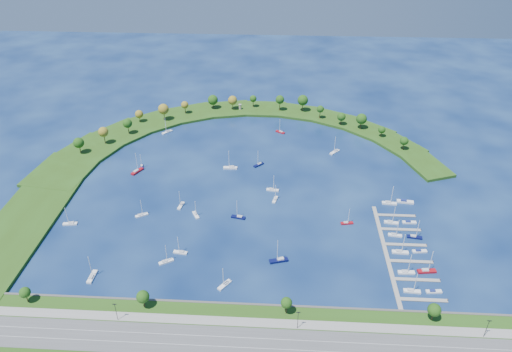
# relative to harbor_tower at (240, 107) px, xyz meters

# --- Properties ---
(ground) EXTENTS (700.00, 700.00, 0.00)m
(ground) POSITION_rel_harbor_tower_xyz_m (14.78, -114.19, -4.34)
(ground) COLOR #071742
(ground) RESTS_ON ground
(south_shoreline) EXTENTS (420.00, 43.10, 11.60)m
(south_shoreline) POSITION_rel_harbor_tower_xyz_m (14.81, -237.07, -3.34)
(south_shoreline) COLOR #284713
(south_shoreline) RESTS_ON ground
(breakwater) EXTENTS (286.74, 247.64, 2.00)m
(breakwater) POSITION_rel_harbor_tower_xyz_m (-31.54, -65.47, -3.35)
(breakwater) COLOR #284713
(breakwater) RESTS_ON ground
(breakwater_trees) EXTENTS (238.61, 94.62, 14.44)m
(breakwater_trees) POSITION_rel_harbor_tower_xyz_m (-1.14, -25.55, 6.23)
(breakwater_trees) COLOR #382314
(breakwater_trees) RESTS_ON breakwater
(harbor_tower) EXTENTS (2.60, 2.60, 4.56)m
(harbor_tower) POSITION_rel_harbor_tower_xyz_m (0.00, 0.00, 0.00)
(harbor_tower) COLOR gray
(harbor_tower) RESTS_ON breakwater
(dock_system) EXTENTS (24.28, 82.00, 1.60)m
(dock_system) POSITION_rel_harbor_tower_xyz_m (100.08, -175.19, -3.98)
(dock_system) COLOR gray
(dock_system) RESTS_ON ground
(moored_boat_0) EXTENTS (5.32, 7.56, 10.94)m
(moored_boat_0) POSITION_rel_harbor_tower_xyz_m (-13.62, -148.80, -3.46)
(moored_boat_0) COLOR white
(moored_boat_0) RESTS_ON ground
(moored_boat_1) EXTENTS (7.78, 5.92, 11.45)m
(moored_boat_1) POSITION_rel_harbor_tower_xyz_m (-22.39, -189.43, -3.45)
(moored_boat_1) COLOR white
(moored_boat_1) RESTS_ON ground
(moored_boat_2) EXTENTS (7.68, 3.09, 10.98)m
(moored_boat_2) POSITION_rel_harbor_tower_xyz_m (-16.34, -181.88, -3.46)
(moored_boat_2) COLOR white
(moored_boat_2) RESTS_ON ground
(moored_boat_3) EXTENTS (7.56, 5.74, 11.12)m
(moored_boat_3) POSITION_rel_harbor_tower_xyz_m (-45.54, -150.79, -3.45)
(moored_boat_3) COLOR white
(moored_boat_3) RESTS_ON ground
(moored_boat_4) EXTENTS (10.17, 5.29, 14.40)m
(moored_boat_4) POSITION_rel_harbor_tower_xyz_m (36.02, -185.23, -3.35)
(moored_boat_4) COLOR #090D3D
(moored_boat_4) RESTS_ON ground
(moored_boat_5) EXTENTS (7.18, 9.85, 14.36)m
(moored_boat_5) POSITION_rel_harbor_tower_xyz_m (-61.44, -102.64, -3.35)
(moored_boat_5) COLOR maroon
(moored_boat_5) RESTS_ON ground
(moored_boat_6) EXTENTS (2.84, 9.02, 13.13)m
(moored_boat_6) POSITION_rel_harbor_tower_xyz_m (-56.83, -202.44, -3.40)
(moored_boat_6) COLOR white
(moored_boat_6) RESTS_ON ground
(moored_boat_7) EXTENTS (3.68, 7.49, 10.61)m
(moored_boat_7) POSITION_rel_harbor_tower_xyz_m (32.81, -130.27, -3.47)
(moored_boat_7) COLOR white
(moored_boat_7) RESTS_ON ground
(moored_boat_8) EXTENTS (8.22, 3.29, 11.75)m
(moored_boat_8) POSITION_rel_harbor_tower_xyz_m (-84.47, -161.18, -3.44)
(moored_boat_8) COLOR white
(moored_boat_8) RESTS_ON ground
(moored_boat_9) EXTENTS (3.54, 7.85, 11.14)m
(moored_boat_9) POSITION_rel_harbor_tower_xyz_m (-24.14, -139.95, -3.45)
(moored_boat_9) COLOR white
(moored_boat_9) RESTS_ON ground
(moored_boat_10) EXTENTS (7.38, 3.10, 10.52)m
(moored_boat_10) POSITION_rel_harbor_tower_xyz_m (74.72, -151.47, -3.47)
(moored_boat_10) COLOR maroon
(moored_boat_10) RESTS_ON ground
(moored_boat_11) EXTENTS (7.92, 8.40, 13.28)m
(moored_boat_11) POSITION_rel_harbor_tower_xyz_m (74.85, -67.91, -3.39)
(moored_boat_11) COLOR white
(moored_boat_11) RESTS_ON ground
(moored_boat_12) EXTENTS (9.50, 2.82, 13.90)m
(moored_boat_12) POSITION_rel_harbor_tower_xyz_m (1.35, -94.21, -3.37)
(moored_boat_12) COLOR white
(moored_boat_12) RESTS_ON ground
(moored_boat_13) EXTENTS (8.66, 3.98, 12.29)m
(moored_boat_13) POSITION_rel_harbor_tower_xyz_m (11.76, -149.54, -3.42)
(moored_boat_13) COLOR #090D3D
(moored_boat_13) RESTS_ON ground
(moored_boat_14) EXTENTS (4.44, 7.46, 10.60)m
(moored_boat_14) POSITION_rel_harbor_tower_xyz_m (-59.86, -96.31, -3.47)
(moored_boat_14) COLOR #090D3D
(moored_boat_14) RESTS_ON ground
(moored_boat_15) EXTENTS (8.05, 3.22, 11.51)m
(moored_boat_15) POSITION_rel_harbor_tower_xyz_m (30.92, -119.64, -3.44)
(moored_boat_15) COLOR white
(moored_boat_15) RESTS_ON ground
(moored_boat_16) EXTENTS (7.64, 5.75, 11.21)m
(moored_boat_16) POSITION_rel_harbor_tower_xyz_m (34.91, -38.05, -3.45)
(moored_boat_16) COLOR maroon
(moored_boat_16) RESTS_ON ground
(moored_boat_17) EXTENTS (7.69, 8.08, 12.82)m
(moored_boat_17) POSITION_rel_harbor_tower_xyz_m (-53.79, -43.34, -3.41)
(moored_boat_17) COLOR white
(moored_boat_17) RESTS_ON ground
(moored_boat_18) EXTENTS (7.39, 7.27, 11.91)m
(moored_boat_18) POSITION_rel_harbor_tower_xyz_m (20.54, -88.98, -3.43)
(moored_boat_18) COLOR #090D3D
(moored_boat_18) RESTS_ON ground
(moored_boat_19) EXTENTS (6.63, 7.91, 11.96)m
(moored_boat_19) POSITION_rel_harbor_tower_xyz_m (9.84, -204.12, -3.43)
(moored_boat_19) COLOR white
(moored_boat_19) RESTS_ON ground
(docked_boat_0) EXTENTS (8.22, 2.88, 11.86)m
(docked_boat_0) POSITION_rel_harbor_tower_xyz_m (100.30, -203.10, -3.43)
(docked_boat_0) COLOR white
(docked_boat_0) RESTS_ON ground
(docked_boat_1) EXTENTS (7.71, 2.75, 1.54)m
(docked_boat_1) POSITION_rel_harbor_tower_xyz_m (110.77, -202.72, -3.77)
(docked_boat_1) COLOR white
(docked_boat_1) RESTS_ON ground
(docked_boat_2) EXTENTS (8.41, 2.56, 12.27)m
(docked_boat_2) POSITION_rel_harbor_tower_xyz_m (100.30, -190.35, -3.42)
(docked_boat_2) COLOR white
(docked_boat_2) RESTS_ON ground
(docked_boat_3) EXTENTS (9.69, 3.78, 13.87)m
(docked_boat_3) POSITION_rel_harbor_tower_xyz_m (110.78, -188.89, -3.37)
(docked_boat_3) COLOR maroon
(docked_boat_3) RESTS_ON ground
(docked_boat_4) EXTENTS (8.77, 2.88, 12.71)m
(docked_boat_4) POSITION_rel_harbor_tower_xyz_m (100.29, -175.13, -3.41)
(docked_boat_4) COLOR white
(docked_boat_4) RESTS_ON ground
(docked_boat_5) EXTENTS (7.91, 2.99, 1.58)m
(docked_boat_5) POSITION_rel_harbor_tower_xyz_m (110.77, -173.74, -3.76)
(docked_boat_5) COLOR white
(docked_boat_5) RESTS_ON ground
(docked_boat_6) EXTENTS (7.80, 3.10, 11.15)m
(docked_boat_6) POSITION_rel_harbor_tower_xyz_m (100.31, -160.92, -3.45)
(docked_boat_6) COLOR white
(docked_boat_6) RESTS_ON ground
(docked_boat_7) EXTENTS (8.44, 3.44, 12.05)m
(docked_boat_7) POSITION_rel_harbor_tower_xyz_m (110.80, -162.00, -3.43)
(docked_boat_7) COLOR #090D3D
(docked_boat_7) RESTS_ON ground
(docked_boat_8) EXTENTS (8.30, 3.39, 11.84)m
(docked_boat_8) POSITION_rel_harbor_tower_xyz_m (100.30, -149.52, -3.43)
(docked_boat_8) COLOR white
(docked_boat_8) RESTS_ON ground
(docked_boat_9) EXTENTS (8.00, 2.41, 1.62)m
(docked_boat_9) POSITION_rel_harbor_tower_xyz_m (110.77, -148.76, -3.74)
(docked_boat_9) COLOR white
(docked_boat_9) RESTS_ON ground
(docked_boat_10) EXTENTS (9.03, 3.34, 12.98)m
(docked_boat_10) POSITION_rel_harbor_tower_xyz_m (102.69, -130.27, -3.40)
(docked_boat_10) COLOR white
(docked_boat_10) RESTS_ON ground
(docked_boat_11) EXTENTS (10.24, 3.91, 2.04)m
(docked_boat_11) POSITION_rel_harbor_tower_xyz_m (112.64, -128.21, -3.59)
(docked_boat_11) COLOR white
(docked_boat_11) RESTS_ON ground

